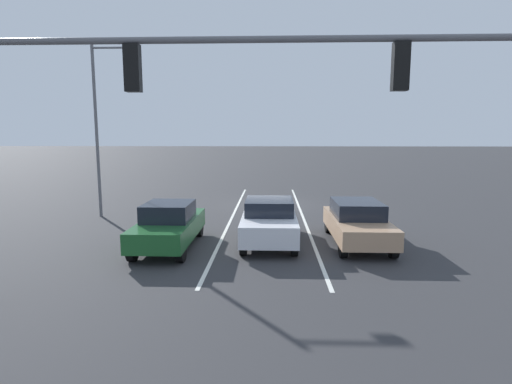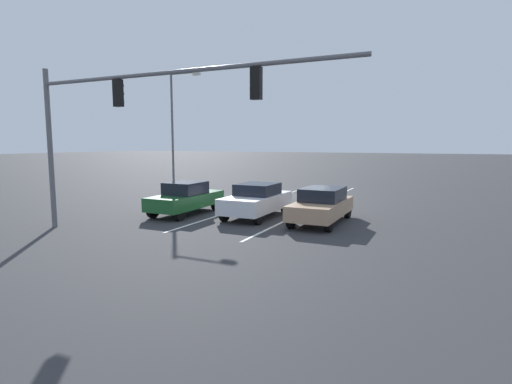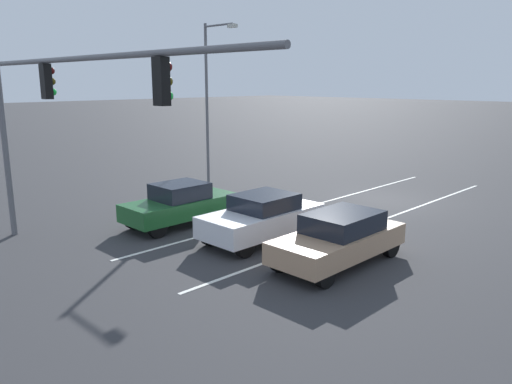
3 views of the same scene
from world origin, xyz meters
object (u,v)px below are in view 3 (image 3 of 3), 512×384
object	(u,v)px
traffic_signal_gantry	(52,102)
street_lamp_right_shoulder	(210,94)
car_darkgreen_rightlane_front	(181,204)
car_tan_leftlane_front	(339,238)
car_white_midlane_front	(262,217)

from	to	relation	value
traffic_signal_gantry	street_lamp_right_shoulder	xyz separation A→B (m)	(5.22, -9.96, -0.05)
traffic_signal_gantry	car_darkgreen_rightlane_front	bearing A→B (deg)	-79.78
car_tan_leftlane_front	car_white_midlane_front	size ratio (longest dim) A/B	1.03
car_white_midlane_front	street_lamp_right_shoulder	bearing A→B (deg)	-29.30
car_white_midlane_front	street_lamp_right_shoulder	size ratio (longest dim) A/B	0.55
car_tan_leftlane_front	car_white_midlane_front	world-z (taller)	car_white_midlane_front
car_tan_leftlane_front	traffic_signal_gantry	bearing A→B (deg)	44.60
car_white_midlane_front	car_darkgreen_rightlane_front	distance (m)	3.50
car_darkgreen_rightlane_front	street_lamp_right_shoulder	size ratio (longest dim) A/B	0.55
car_white_midlane_front	car_darkgreen_rightlane_front	size ratio (longest dim) A/B	1.00
traffic_signal_gantry	street_lamp_right_shoulder	size ratio (longest dim) A/B	1.60
car_tan_leftlane_front	street_lamp_right_shoulder	bearing A→B (deg)	-21.96
street_lamp_right_shoulder	car_white_midlane_front	bearing A→B (deg)	150.70
car_tan_leftlane_front	car_darkgreen_rightlane_front	xyz separation A→B (m)	(6.52, 0.77, 0.01)
car_tan_leftlane_front	car_white_midlane_front	distance (m)	3.12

